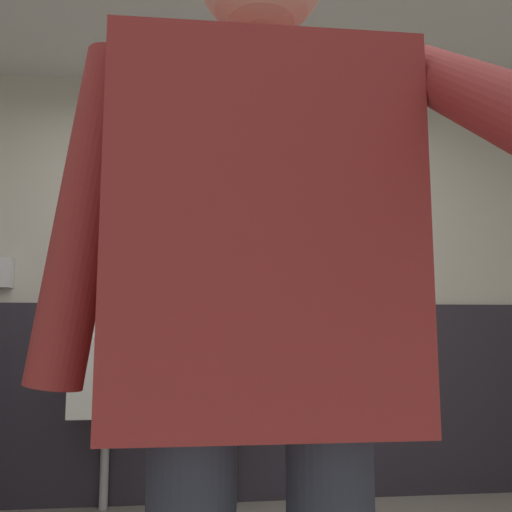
% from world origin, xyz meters
% --- Properties ---
extents(wall_back, '(4.58, 0.12, 2.66)m').
position_xyz_m(wall_back, '(0.00, 1.79, 1.33)').
color(wall_back, beige).
rests_on(wall_back, ground_plane).
extents(wainscot_band_back, '(3.98, 0.03, 1.19)m').
position_xyz_m(wainscot_band_back, '(0.00, 1.72, 0.60)').
color(wainscot_band_back, '#2D2833').
rests_on(wainscot_band_back, ground_plane).
extents(urinal_left, '(0.40, 0.34, 1.24)m').
position_xyz_m(urinal_left, '(-0.75, 1.58, 0.78)').
color(urinal_left, white).
rests_on(urinal_left, ground_plane).
extents(urinal_middle, '(0.40, 0.34, 1.24)m').
position_xyz_m(urinal_middle, '(-0.00, 1.58, 0.78)').
color(urinal_middle, white).
rests_on(urinal_middle, ground_plane).
extents(privacy_divider_panel, '(0.04, 0.40, 0.90)m').
position_xyz_m(privacy_divider_panel, '(-0.38, 1.50, 0.95)').
color(privacy_divider_panel, '#4C4C51').
extents(person, '(0.70, 0.60, 1.80)m').
position_xyz_m(person, '(-0.11, -0.78, 1.08)').
color(person, '#2D3342').
rests_on(person, ground_plane).
extents(soap_dispenser, '(0.10, 0.07, 0.18)m').
position_xyz_m(soap_dispenser, '(-1.39, 1.69, 1.37)').
color(soap_dispenser, silver).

